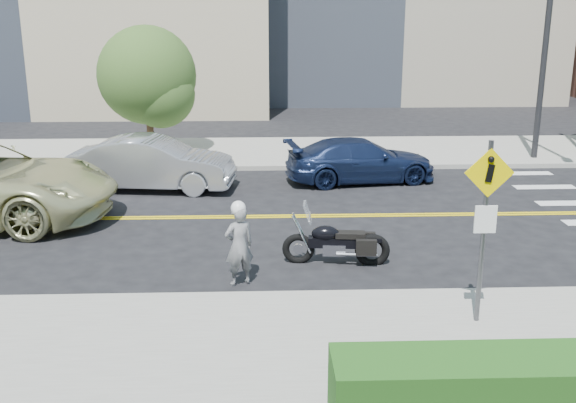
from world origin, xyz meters
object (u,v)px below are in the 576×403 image
Objects in this scene: pedestrian_sign at (485,215)px; parked_car_blue at (361,160)px; motorcyclist at (239,243)px; motorcycle at (337,234)px; parked_car_silver at (153,163)px.

parked_car_blue is (-0.55, 9.81, -1.31)m from pedestrian_sign.
pedestrian_sign is 1.81× the size of motorcyclist.
motorcyclist reaches higher than parked_car_blue.
motorcyclist is 0.78× the size of motorcycle.
motorcyclist is 2.21m from motorcycle.
motorcycle is 7.67m from parked_car_silver.
motorcycle is 0.46× the size of parked_car_silver.
motorcycle is (1.96, 1.02, -0.18)m from motorcyclist.
motorcyclist reaches higher than motorcycle.
pedestrian_sign is 0.66× the size of parked_car_blue.
parked_car_blue is at bearing 93.20° from pedestrian_sign.
pedestrian_sign reaches higher than motorcycle.
parked_car_silver reaches higher than parked_car_blue.
motorcyclist is 0.36× the size of parked_car_silver.
parked_car_blue is at bearing -137.21° from motorcyclist.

